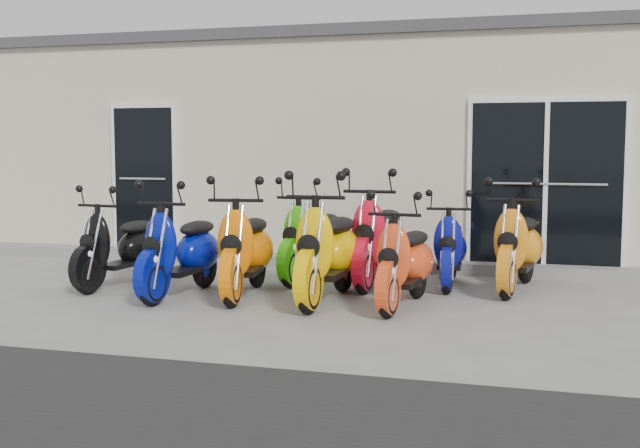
# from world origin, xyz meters

# --- Properties ---
(ground) EXTENTS (80.00, 80.00, 0.00)m
(ground) POSITION_xyz_m (0.00, 0.00, 0.00)
(ground) COLOR gray
(ground) RESTS_ON ground
(building) EXTENTS (14.00, 6.00, 3.20)m
(building) POSITION_xyz_m (0.00, 5.20, 1.60)
(building) COLOR beige
(building) RESTS_ON ground
(roof_cap) EXTENTS (14.20, 6.20, 0.16)m
(roof_cap) POSITION_xyz_m (0.00, 5.20, 3.28)
(roof_cap) COLOR #3F3F42
(roof_cap) RESTS_ON building
(front_step) EXTENTS (14.00, 0.40, 0.15)m
(front_step) POSITION_xyz_m (0.00, 2.02, 0.07)
(front_step) COLOR gray
(front_step) RESTS_ON ground
(door_left) EXTENTS (1.07, 0.08, 2.22)m
(door_left) POSITION_xyz_m (-3.20, 2.17, 1.26)
(door_left) COLOR black
(door_left) RESTS_ON front_step
(door_right) EXTENTS (2.02, 0.08, 2.22)m
(door_right) POSITION_xyz_m (2.60, 2.17, 1.26)
(door_right) COLOR black
(door_right) RESTS_ON front_step
(scooter_front_black) EXTENTS (0.83, 1.75, 1.24)m
(scooter_front_black) POSITION_xyz_m (-2.29, -0.15, 0.62)
(scooter_front_black) COLOR black
(scooter_front_black) RESTS_ON ground
(scooter_front_blue) EXTENTS (0.76, 1.84, 1.33)m
(scooter_front_blue) POSITION_xyz_m (-1.31, -0.50, 0.67)
(scooter_front_blue) COLOR #04118F
(scooter_front_blue) RESTS_ON ground
(scooter_front_orange_a) EXTENTS (0.94, 1.95, 1.38)m
(scooter_front_orange_a) POSITION_xyz_m (-0.60, -0.33, 0.69)
(scooter_front_orange_a) COLOR orange
(scooter_front_orange_a) RESTS_ON ground
(scooter_front_orange_b) EXTENTS (0.75, 1.97, 1.45)m
(scooter_front_orange_b) POSITION_xyz_m (0.37, -0.37, 0.72)
(scooter_front_orange_b) COLOR #FFC400
(scooter_front_orange_b) RESTS_ON ground
(scooter_front_red) EXTENTS (0.78, 1.75, 1.25)m
(scooter_front_red) POSITION_xyz_m (1.22, -0.43, 0.63)
(scooter_front_red) COLOR #E54518
(scooter_front_red) RESTS_ON ground
(scooter_back_green) EXTENTS (0.89, 1.86, 1.32)m
(scooter_back_green) POSITION_xyz_m (-0.19, 0.91, 0.66)
(scooter_back_green) COLOR #31AD08
(scooter_back_green) RESTS_ON ground
(scooter_back_red) EXTENTS (0.79, 1.98, 1.44)m
(scooter_back_red) POSITION_xyz_m (0.68, 0.82, 0.72)
(scooter_back_red) COLOR red
(scooter_back_red) RESTS_ON ground
(scooter_back_blue) EXTENTS (0.70, 1.66, 1.19)m
(scooter_back_blue) POSITION_xyz_m (1.52, 0.99, 0.60)
(scooter_back_blue) COLOR #090F87
(scooter_back_blue) RESTS_ON ground
(scooter_back_yellow) EXTENTS (0.91, 1.90, 1.35)m
(scooter_back_yellow) POSITION_xyz_m (2.32, 0.89, 0.68)
(scooter_back_yellow) COLOR orange
(scooter_back_yellow) RESTS_ON ground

